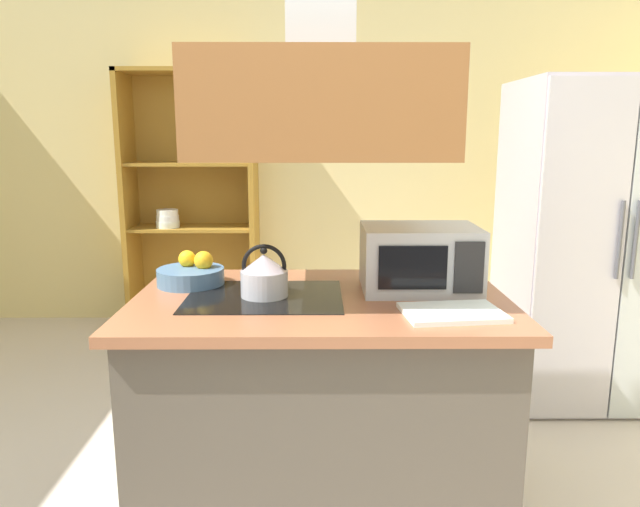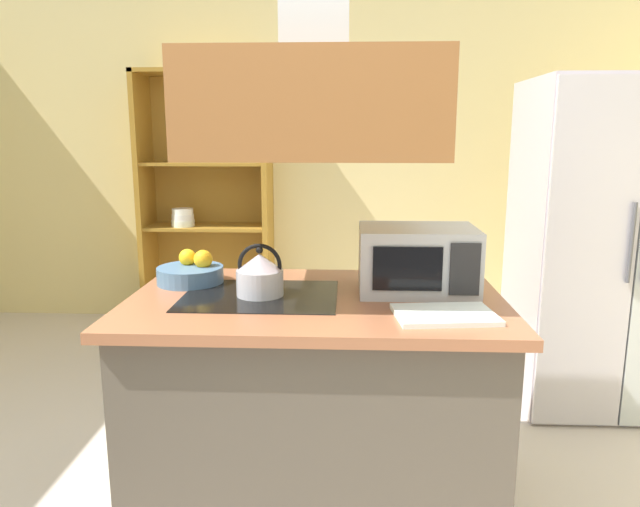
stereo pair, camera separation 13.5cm
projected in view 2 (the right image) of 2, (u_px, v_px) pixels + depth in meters
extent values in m
cube|color=#E0CB85|center=(312.00, 156.00, 4.76)|extent=(6.00, 0.12, 2.70)
cube|color=#4F463B|center=(316.00, 408.00, 2.38)|extent=(1.37, 0.85, 0.86)
cube|color=#9A5C3C|center=(316.00, 301.00, 2.29)|extent=(1.45, 0.93, 0.04)
cube|color=black|center=(260.00, 295.00, 2.29)|extent=(0.60, 0.48, 0.00)
cube|color=brown|center=(315.00, 109.00, 2.14)|extent=(0.90, 0.70, 0.36)
cube|color=#BAAFBA|center=(603.00, 246.00, 3.28)|extent=(0.90, 0.72, 1.82)
cube|color=#BAB5BD|center=(589.00, 259.00, 2.93)|extent=(0.44, 0.03, 1.78)
cylinder|color=#4C4C51|center=(631.00, 243.00, 2.87)|extent=(0.02, 0.02, 0.40)
cube|color=#9F7024|center=(146.00, 202.00, 4.64)|extent=(0.04, 0.40, 2.00)
cube|color=#9F7024|center=(268.00, 202.00, 4.59)|extent=(0.04, 0.40, 2.00)
cube|color=#9F7024|center=(202.00, 72.00, 4.42)|extent=(1.01, 0.40, 0.03)
cube|color=#9F7024|center=(211.00, 318.00, 4.81)|extent=(1.01, 0.40, 0.08)
cube|color=#9F7024|center=(212.00, 199.00, 4.80)|extent=(1.01, 0.02, 2.00)
cube|color=#9F7024|center=(208.00, 227.00, 4.66)|extent=(0.93, 0.36, 0.02)
cube|color=#9F7024|center=(205.00, 163.00, 4.56)|extent=(0.93, 0.36, 0.02)
cylinder|color=white|center=(183.00, 223.00, 4.61)|extent=(0.18, 0.18, 0.05)
cylinder|color=white|center=(183.00, 217.00, 4.60)|extent=(0.17, 0.17, 0.05)
cylinder|color=white|center=(183.00, 212.00, 4.59)|extent=(0.16, 0.16, 0.05)
cylinder|color=silver|center=(219.00, 154.00, 4.50)|extent=(0.01, 0.01, 0.12)
cone|color=silver|center=(219.00, 141.00, 4.48)|extent=(0.07, 0.07, 0.08)
cylinder|color=silver|center=(240.00, 154.00, 4.49)|extent=(0.01, 0.01, 0.12)
cone|color=silver|center=(240.00, 141.00, 4.47)|extent=(0.07, 0.07, 0.08)
cylinder|color=#B8B9C4|center=(260.00, 283.00, 2.28)|extent=(0.18, 0.18, 0.10)
cone|color=#B8B0BD|center=(260.00, 262.00, 2.27)|extent=(0.17, 0.17, 0.06)
sphere|color=black|center=(259.00, 250.00, 2.26)|extent=(0.03, 0.03, 0.03)
torus|color=black|center=(260.00, 265.00, 2.27)|extent=(0.17, 0.02, 0.17)
cube|color=white|center=(445.00, 315.00, 2.03)|extent=(0.36, 0.28, 0.02)
cube|color=#B7BABF|center=(417.00, 259.00, 2.34)|extent=(0.46, 0.34, 0.26)
cube|color=black|center=(407.00, 269.00, 2.18)|extent=(0.26, 0.01, 0.17)
cube|color=#262628|center=(465.00, 269.00, 2.17)|extent=(0.11, 0.01, 0.20)
cylinder|color=#4C7299|center=(190.00, 275.00, 2.49)|extent=(0.28, 0.28, 0.07)
sphere|color=#F1AC19|center=(203.00, 259.00, 2.49)|extent=(0.08, 0.08, 0.08)
sphere|color=yellow|center=(187.00, 257.00, 2.53)|extent=(0.07, 0.07, 0.07)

